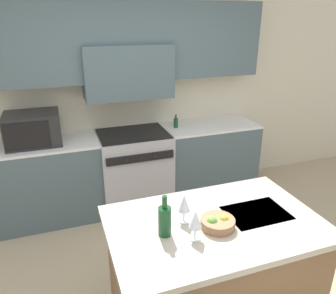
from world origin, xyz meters
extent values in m
cube|color=beige|center=(0.00, 2.20, 1.35)|extent=(10.00, 0.06, 2.70)
cube|color=#4C6066|center=(0.00, 2.00, 1.98)|extent=(3.23, 0.34, 0.85)
cube|color=#4C6066|center=(0.00, 1.97, 1.65)|extent=(1.01, 0.40, 0.60)
cube|color=#4C6066|center=(-1.02, 1.86, 0.46)|extent=(1.20, 0.62, 0.92)
cube|color=white|center=(-1.02, 1.86, 0.93)|extent=(1.20, 0.62, 0.03)
cube|color=#4C6066|center=(1.02, 1.86, 0.46)|extent=(1.20, 0.62, 0.92)
cube|color=white|center=(1.02, 1.86, 0.93)|extent=(1.20, 0.62, 0.03)
cube|color=#B7B7BC|center=(0.00, 1.84, 0.47)|extent=(0.84, 0.66, 0.94)
cube|color=black|center=(0.00, 1.84, 0.94)|extent=(0.81, 0.61, 0.01)
cube|color=black|center=(0.00, 1.50, 0.77)|extent=(0.77, 0.02, 0.09)
cylinder|color=black|center=(-0.33, 1.49, 0.77)|extent=(0.04, 0.02, 0.04)
cylinder|color=black|center=(-0.16, 1.49, 0.77)|extent=(0.04, 0.02, 0.04)
cylinder|color=black|center=(0.00, 1.49, 0.77)|extent=(0.04, 0.02, 0.04)
cylinder|color=black|center=(0.16, 1.49, 0.77)|extent=(0.04, 0.02, 0.04)
cylinder|color=black|center=(0.33, 1.49, 0.77)|extent=(0.04, 0.02, 0.04)
cube|color=black|center=(-1.08, 1.86, 1.12)|extent=(0.56, 0.43, 0.34)
cube|color=black|center=(-1.13, 1.65, 1.12)|extent=(0.44, 0.01, 0.28)
cube|color=brown|center=(0.11, -0.07, 0.44)|extent=(1.37, 0.85, 0.89)
cube|color=#B2A893|center=(0.11, -0.07, 0.91)|extent=(1.46, 0.93, 0.04)
cube|color=#2D2D30|center=(0.44, -0.07, 0.92)|extent=(0.44, 0.32, 0.01)
cylinder|color=#B2B2B7|center=(0.44, 0.12, 0.93)|extent=(0.02, 0.02, 0.00)
cylinder|color=#194723|center=(-0.26, -0.09, 1.03)|extent=(0.08, 0.08, 0.20)
cylinder|color=#194723|center=(-0.26, -0.09, 1.17)|extent=(0.03, 0.03, 0.08)
cylinder|color=white|center=(-0.10, -0.20, 0.93)|extent=(0.07, 0.07, 0.01)
cylinder|color=white|center=(-0.10, -0.20, 0.98)|extent=(0.01, 0.01, 0.08)
cone|color=white|center=(-0.10, -0.20, 1.07)|extent=(0.08, 0.08, 0.11)
cylinder|color=white|center=(-0.09, 0.00, 0.93)|extent=(0.07, 0.07, 0.01)
cylinder|color=white|center=(-0.09, 0.00, 0.98)|extent=(0.01, 0.01, 0.08)
cone|color=white|center=(-0.09, 0.00, 1.07)|extent=(0.08, 0.08, 0.11)
cylinder|color=#996B47|center=(0.10, -0.13, 0.96)|extent=(0.23, 0.23, 0.06)
sphere|color=#66A83D|center=(0.05, -0.13, 0.98)|extent=(0.07, 0.07, 0.07)
sphere|color=gold|center=(0.14, -0.13, 0.98)|extent=(0.07, 0.07, 0.07)
cylinder|color=#194723|center=(0.56, 1.88, 1.00)|extent=(0.06, 0.06, 0.12)
cylinder|color=#194723|center=(0.56, 1.88, 1.09)|extent=(0.02, 0.02, 0.05)
camera|label=1|loc=(-0.82, -1.75, 2.23)|focal=35.00mm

